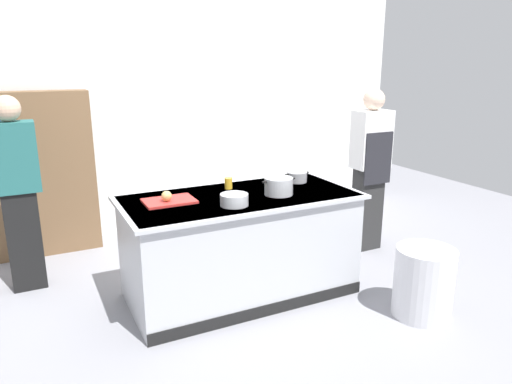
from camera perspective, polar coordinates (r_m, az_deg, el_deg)
The scene contains 13 objects.
ground_plane at distance 4.29m, azimuth -1.83°, elevation -12.06°, with size 10.00×10.00×0.00m, color gray.
back_wall at distance 5.80m, azimuth -10.84°, elevation 10.43°, with size 6.40×0.12×3.00m, color white.
counter_island at distance 4.10m, azimuth -1.88°, elevation -6.28°, with size 1.98×0.98×0.90m.
cutting_board at distance 3.83m, azimuth -10.42°, elevation -1.08°, with size 0.40×0.28×0.02m, color red.
onion at distance 3.78m, azimuth -10.73°, elevation -0.49°, with size 0.08×0.08×0.08m, color tan.
stock_pot at distance 3.97m, azimuth 2.75°, elevation 0.72°, with size 0.31×0.24×0.14m.
sauce_pan at distance 4.41m, azimuth 4.95°, elevation 1.83°, with size 0.25×0.19×0.09m.
mixing_bowl at distance 3.68m, azimuth -2.64°, elevation -0.93°, with size 0.22×0.22×0.09m, color #B7BABF.
juice_cup at distance 4.16m, azimuth -3.37°, elevation 1.05°, with size 0.07×0.07×0.10m, color yellow.
trash_bin at distance 4.06m, azimuth 19.56°, elevation -10.23°, with size 0.47×0.47×0.57m, color silver.
person_chef at distance 5.14m, azimuth 13.57°, elevation 3.02°, with size 0.38×0.25×1.72m.
person_guest at distance 4.57m, azimuth -26.77°, elevation 0.20°, with size 0.38×0.24×1.72m.
bookshelf at distance 5.38m, azimuth -24.73°, elevation 1.91°, with size 1.10×0.31×1.70m.
Camera 1 is at (-1.58, -3.46, 1.98)m, focal length 33.17 mm.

